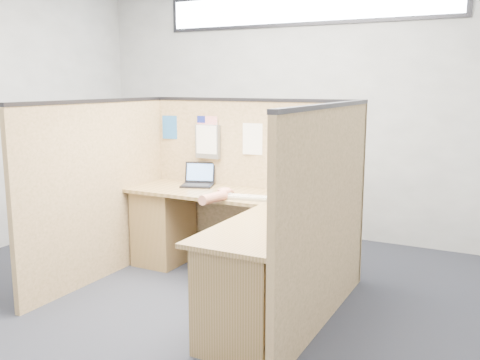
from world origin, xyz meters
The scene contains 14 objects.
floor centered at (0.00, 0.00, 0.00)m, with size 5.00×5.00×0.00m, color #1F232B.
wall_back centered at (0.00, 2.25, 1.40)m, with size 5.00×5.00×0.00m, color #96989A.
clerestory_window centered at (0.00, 2.23, 2.45)m, with size 3.30×0.04×0.38m.
cubicle_partitions centered at (0.00, 0.43, 0.77)m, with size 2.06×1.83×1.53m.
l_desk centered at (0.18, 0.29, 0.39)m, with size 1.95×1.75×0.73m.
laptop centered at (-0.45, 0.85, 0.78)m, with size 0.34×0.35×0.20m.
keyboard centered at (0.19, 0.52, 0.74)m, with size 0.43×0.21×0.03m.
mouse centered at (0.00, 0.51, 0.76)m, with size 0.12×0.07×0.05m, color #B6B6BA.
hand_forearm centered at (0.01, 0.35, 0.77)m, with size 0.12×0.43×0.09m.
blue_poster centered at (-0.85, 0.97, 1.24)m, with size 0.17×0.00×0.22m, color #21599B.
american_flag centered at (-0.46, 0.96, 1.28)m, with size 0.22×0.01×0.37m.
file_holder centered at (-0.42, 0.94, 1.13)m, with size 0.24×0.05×0.31m.
paper_left centered at (0.04, 0.97, 1.17)m, with size 0.22×0.00×0.28m, color white.
paper_right centered at (0.68, 0.97, 1.07)m, with size 0.23×0.00×0.30m, color white.
Camera 1 is at (2.10, -3.28, 1.66)m, focal length 40.00 mm.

